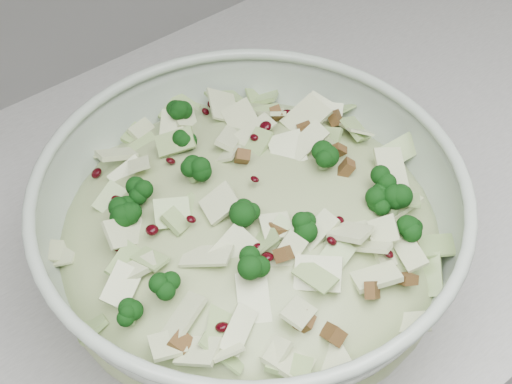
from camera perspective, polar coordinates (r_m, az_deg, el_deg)
counter at (r=1.13m, az=2.73°, el=-13.40°), size 3.60×0.60×0.90m
mixing_bowl at (r=0.59m, az=-0.44°, el=-3.62°), size 0.35×0.35×0.14m
salad at (r=0.58m, az=-0.46°, el=-2.25°), size 0.32×0.32×0.14m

